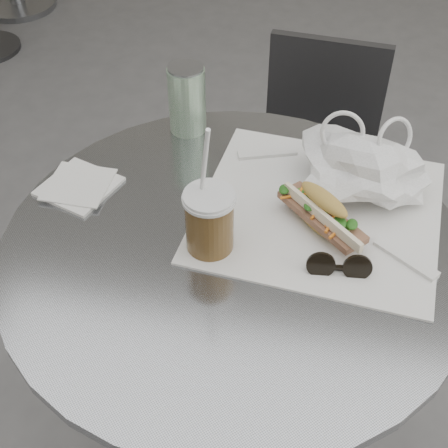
% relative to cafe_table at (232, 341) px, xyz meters
% --- Properties ---
extents(cafe_table, '(0.76, 0.76, 0.74)m').
position_rel_cafe_table_xyz_m(cafe_table, '(0.00, 0.00, 0.00)').
color(cafe_table, slate).
rests_on(cafe_table, ground).
extents(chair_far, '(0.39, 0.40, 0.73)m').
position_rel_cafe_table_xyz_m(chair_far, '(0.09, 0.60, -0.14)').
color(chair_far, '#323234').
rests_on(chair_far, ground).
extents(sandwich_paper, '(0.43, 0.41, 0.00)m').
position_rel_cafe_table_xyz_m(sandwich_paper, '(0.13, 0.10, 0.28)').
color(sandwich_paper, white).
rests_on(sandwich_paper, cafe_table).
extents(banh_mi, '(0.20, 0.20, 0.07)m').
position_rel_cafe_table_xyz_m(banh_mi, '(0.13, 0.06, 0.31)').
color(banh_mi, '#BB9747').
rests_on(banh_mi, sandwich_paper).
extents(iced_coffee, '(0.08, 0.08, 0.24)m').
position_rel_cafe_table_xyz_m(iced_coffee, '(-0.03, -0.02, 0.33)').
color(iced_coffee, brown).
rests_on(iced_coffee, cafe_table).
extents(sunglasses, '(0.10, 0.03, 0.05)m').
position_rel_cafe_table_xyz_m(sunglasses, '(0.17, -0.04, 0.29)').
color(sunglasses, black).
rests_on(sunglasses, cafe_table).
extents(plastic_bag, '(0.26, 0.23, 0.11)m').
position_rel_cafe_table_xyz_m(plastic_bag, '(0.19, 0.17, 0.33)').
color(plastic_bag, white).
rests_on(plastic_bag, cafe_table).
extents(napkin_stack, '(0.15, 0.15, 0.01)m').
position_rel_cafe_table_xyz_m(napkin_stack, '(-0.30, 0.08, 0.28)').
color(napkin_stack, white).
rests_on(napkin_stack, cafe_table).
extents(drink_can, '(0.07, 0.07, 0.14)m').
position_rel_cafe_table_xyz_m(drink_can, '(-0.15, 0.29, 0.34)').
color(drink_can, '#528D58').
rests_on(drink_can, cafe_table).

